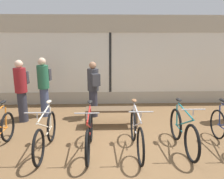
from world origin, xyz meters
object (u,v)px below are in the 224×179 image
Objects in this scene: bicycle_center_left at (89,134)px; bicycle_right at (183,131)px; bicycle_left at (46,134)px; display_bench at (111,112)px; customer_mid_floor at (21,89)px; customer_by_window at (93,88)px; customer_near_rack at (44,85)px; bicycle_center_right at (136,133)px.

bicycle_center_left is 1.01× the size of bicycle_right.
bicycle_left is 1.25× the size of display_bench.
bicycle_right is (2.95, 0.01, 0.01)m from bicycle_left.
customer_by_window is at bearing 8.97° from customer_mid_floor.
customer_near_rack is 1.53m from customer_by_window.
customer_near_rack is (-0.61, 2.28, 0.60)m from bicycle_left.
customer_by_window is (-1.01, 2.20, 0.52)m from bicycle_center_right.
customer_by_window is at bearing 67.08° from bicycle_left.
bicycle_left is 0.96× the size of bicycle_center_right.
bicycle_right is at bearing 0.18° from bicycle_left.
bicycle_center_left is 1.00m from bicycle_center_right.
bicycle_center_right is at bearing -31.51° from customer_mid_floor.
bicycle_left is 1.93m from bicycle_center_right.
bicycle_center_left is at bearing -89.68° from customer_by_window.
bicycle_center_left is 2.27m from customer_by_window.
display_bench is at bearing -24.51° from customer_near_rack.
bicycle_center_right reaches higher than bicycle_center_left.
bicycle_center_left is at bearing -42.47° from customer_mid_floor.
bicycle_center_right is at bearing -65.22° from customer_by_window.
bicycle_center_left is 0.96× the size of customer_near_rack.
customer_by_window is 2.07m from customer_mid_floor.
bicycle_right is 0.95× the size of customer_near_rack.
customer_near_rack reaches higher than customer_by_window.
customer_mid_floor is at bearing 155.86° from bicycle_right.
bicycle_center_left is at bearing -179.60° from bicycle_center_right.
customer_mid_floor is (-2.57, 0.49, 0.56)m from display_bench.
bicycle_right is 4.51m from customer_mid_floor.
bicycle_left reaches higher than bicycle_center_left.
bicycle_right is at bearing -24.14° from customer_mid_floor.
customer_mid_floor is (-4.08, 1.83, 0.57)m from bicycle_right.
display_bench is at bearing -10.84° from customer_mid_floor.
bicycle_right reaches higher than display_bench.
customer_by_window reaches higher than bicycle_left.
bicycle_center_left reaches higher than display_bench.
bicycle_center_right is at bearing -177.40° from bicycle_right.
customer_near_rack is 1.02× the size of customer_mid_floor.
bicycle_center_right is 1.29× the size of display_bench.
customer_near_rack reaches higher than customer_mid_floor.
display_bench is at bearing 43.17° from bicycle_left.
customer_mid_floor is (-0.52, -0.44, -0.02)m from customer_near_rack.
display_bench is (0.51, 1.39, 0.03)m from bicycle_center_left.
customer_mid_floor is at bearing 121.58° from bicycle_left.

